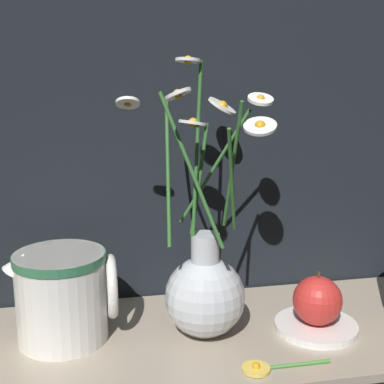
{
  "coord_description": "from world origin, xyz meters",
  "views": [
    {
      "loc": [
        -0.13,
        -0.68,
        0.38
      ],
      "look_at": [
        0.01,
        0.0,
        0.22
      ],
      "focal_mm": 50.0,
      "sensor_mm": 36.0,
      "label": 1
    }
  ],
  "objects": [
    {
      "name": "shelf",
      "position": [
        0.0,
        0.0,
        0.01
      ],
      "size": [
        0.88,
        0.29,
        0.01
      ],
      "color": "tan",
      "rests_on": "ground_plane"
    },
    {
      "name": "ground_plane",
      "position": [
        0.0,
        0.0,
        0.0
      ],
      "size": [
        6.0,
        6.0,
        0.0
      ],
      "primitive_type": "plane",
      "color": "black"
    },
    {
      "name": "vase_with_flowers",
      "position": [
        0.03,
        -0.0,
        0.08
      ],
      "size": [
        0.21,
        0.21,
        0.39
      ],
      "color": "silver",
      "rests_on": "shelf"
    },
    {
      "name": "ceramic_pitcher",
      "position": [
        -0.17,
        0.02,
        0.08
      ],
      "size": [
        0.15,
        0.13,
        0.14
      ],
      "color": "white",
      "rests_on": "shelf"
    },
    {
      "name": "loose_daisy",
      "position": [
        0.08,
        -0.11,
        0.02
      ],
      "size": [
        0.12,
        0.04,
        0.01
      ],
      "color": "#4C8E3D",
      "rests_on": "shelf"
    },
    {
      "name": "saucer_plate",
      "position": [
        0.19,
        -0.02,
        0.02
      ],
      "size": [
        0.12,
        0.12,
        0.01
      ],
      "color": "white",
      "rests_on": "shelf"
    },
    {
      "name": "orange_fruit",
      "position": [
        0.19,
        -0.02,
        0.06
      ],
      "size": [
        0.07,
        0.07,
        0.08
      ],
      "color": "red",
      "rests_on": "saucer_plate"
    }
  ]
}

